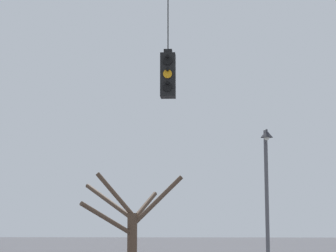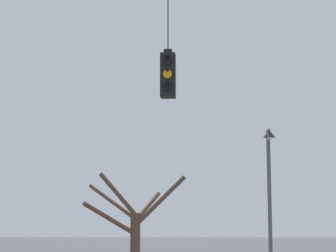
% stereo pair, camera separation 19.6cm
% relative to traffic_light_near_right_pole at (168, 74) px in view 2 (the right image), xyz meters
% --- Properties ---
extents(traffic_light_near_right_pole, '(0.34, 0.46, 2.63)m').
position_rel_traffic_light_near_right_pole_xyz_m(traffic_light_near_right_pole, '(0.00, 0.00, 0.00)').
color(traffic_light_near_right_pole, black).
extents(street_lamp, '(0.38, 0.66, 5.10)m').
position_rel_traffic_light_near_right_pole_xyz_m(street_lamp, '(2.72, 5.70, -2.20)').
color(street_lamp, '#515156').
rests_on(street_lamp, ground_plane).
extents(bare_tree, '(3.51, 2.74, 3.92)m').
position_rel_traffic_light_near_right_pole_xyz_m(bare_tree, '(-1.69, 7.33, -3.57)').
color(bare_tree, brown).
rests_on(bare_tree, ground_plane).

